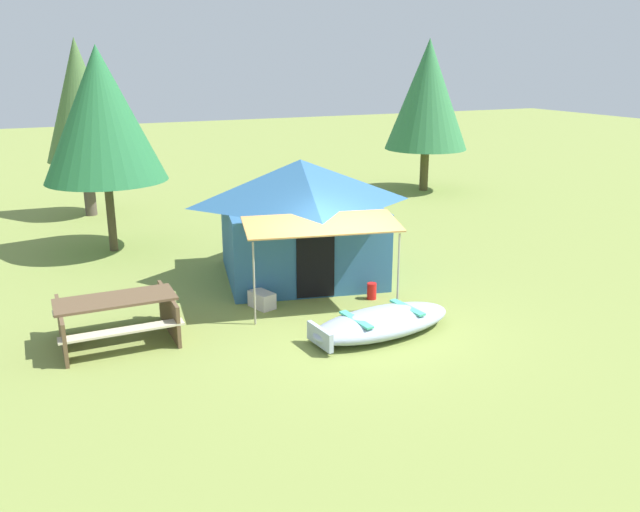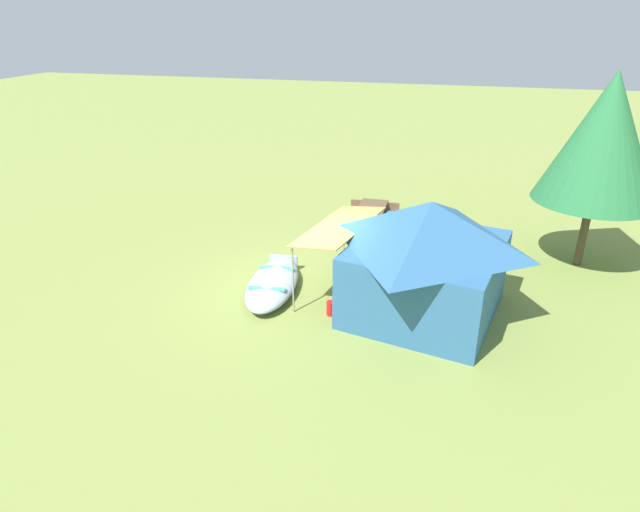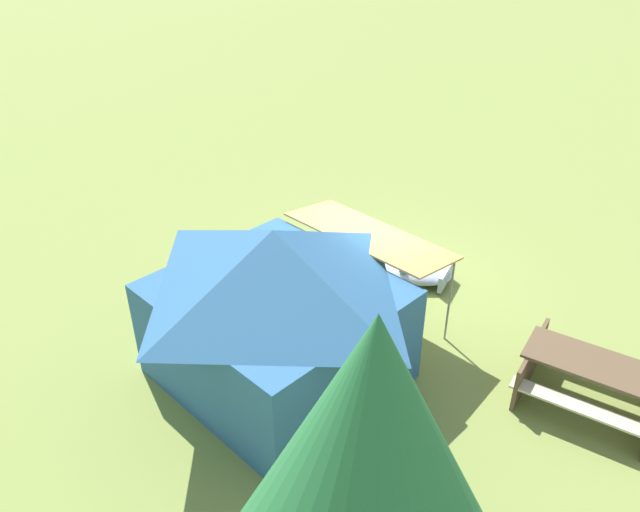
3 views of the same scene
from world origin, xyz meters
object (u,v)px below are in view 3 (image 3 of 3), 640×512
at_px(beached_rowboat, 384,262).
at_px(picnic_table, 592,378).
at_px(canvas_cabin_tent, 277,304).
at_px(fuel_can, 310,292).
at_px(cooler_box, 405,347).

relative_size(beached_rowboat, picnic_table, 1.45).
bearing_deg(canvas_cabin_tent, beached_rowboat, -89.84).
relative_size(beached_rowboat, fuel_can, 8.66).
height_order(beached_rowboat, cooler_box, beached_rowboat).
xyz_separation_m(cooler_box, fuel_can, (2.14, -0.46, 0.01)).
bearing_deg(picnic_table, fuel_can, -0.17).
bearing_deg(fuel_can, beached_rowboat, -113.46).
height_order(picnic_table, fuel_can, picnic_table).
bearing_deg(fuel_can, picnic_table, 179.83).
height_order(picnic_table, cooler_box, picnic_table).
xyz_separation_m(picnic_table, fuel_can, (4.87, -0.01, -0.32)).
distance_m(canvas_cabin_tent, picnic_table, 4.67).
distance_m(cooler_box, fuel_can, 2.19).
bearing_deg(beached_rowboat, cooler_box, 125.35).
height_order(canvas_cabin_tent, picnic_table, canvas_cabin_tent).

